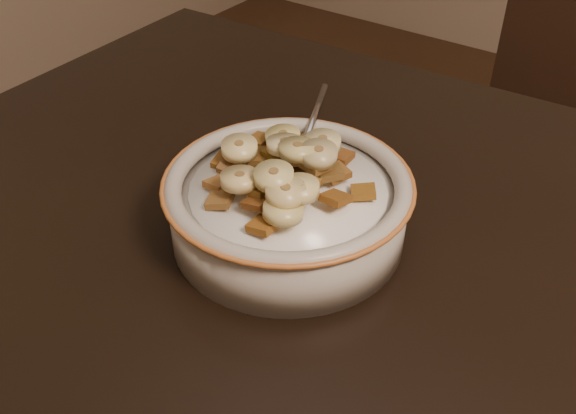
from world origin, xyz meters
The scene contains 43 objects.
chair centered at (-0.18, 0.66, 0.42)m, with size 0.37×0.37×0.84m, color black.
cereal_bowl centered at (-0.27, 0.07, 0.77)m, with size 0.20×0.20×0.05m, color #B4AA9A.
milk centered at (-0.27, 0.07, 0.80)m, with size 0.17×0.17×0.00m, color white.
spoon centered at (-0.28, 0.10, 0.80)m, with size 0.04×0.05×0.01m, color silver.
cereal_square_0 centered at (-0.33, 0.06, 0.80)m, with size 0.02×0.02×0.01m, color brown.
cereal_square_1 centered at (-0.24, 0.10, 0.81)m, with size 0.02×0.02×0.01m, color brown.
cereal_square_2 centered at (-0.28, 0.10, 0.81)m, with size 0.02×0.02×0.01m, color brown.
cereal_square_3 centered at (-0.26, 0.04, 0.82)m, with size 0.02×0.02×0.01m, color #905E33.
cereal_square_4 centered at (-0.21, 0.09, 0.80)m, with size 0.02×0.02×0.01m, color #9D671C.
cereal_square_5 centered at (-0.29, 0.05, 0.81)m, with size 0.02×0.02×0.01m, color brown.
cereal_square_6 centered at (-0.32, 0.08, 0.81)m, with size 0.02×0.02×0.01m, color brown.
cereal_square_7 centered at (-0.26, 0.13, 0.80)m, with size 0.02×0.02×0.01m, color brown.
cereal_square_8 centered at (-0.27, 0.03, 0.82)m, with size 0.02×0.02×0.01m, color brown.
cereal_square_9 centered at (-0.28, 0.09, 0.82)m, with size 0.02×0.02×0.01m, color olive.
cereal_square_10 centered at (-0.30, 0.02, 0.81)m, with size 0.02×0.02×0.01m, color brown.
cereal_square_11 centered at (-0.29, 0.11, 0.81)m, with size 0.02×0.02×0.01m, color brown.
cereal_square_12 centered at (-0.24, 0.06, 0.82)m, with size 0.02×0.02×0.01m, color #895D1B.
cereal_square_13 centered at (-0.25, 0.08, 0.82)m, with size 0.02×0.02×0.01m, color olive.
cereal_square_14 centered at (-0.31, 0.08, 0.81)m, with size 0.02×0.02×0.01m, color brown.
cereal_square_15 centered at (-0.24, 0.09, 0.81)m, with size 0.02×0.02×0.01m, color brown.
cereal_square_16 centered at (-0.33, 0.10, 0.81)m, with size 0.02×0.02×0.01m, color brown.
cereal_square_17 centered at (-0.30, 0.09, 0.81)m, with size 0.02×0.02×0.01m, color brown.
cereal_square_18 centered at (-0.32, 0.06, 0.81)m, with size 0.02×0.02×0.01m, color brown.
cereal_square_19 centered at (-0.31, 0.03, 0.81)m, with size 0.02×0.02×0.01m, color brown.
cereal_square_20 centered at (-0.27, 0.11, 0.81)m, with size 0.02×0.02×0.01m, color brown.
cereal_square_21 centered at (-0.33, 0.09, 0.80)m, with size 0.02×0.02×0.01m, color brown.
cereal_square_22 centered at (-0.25, 0.01, 0.81)m, with size 0.02×0.02×0.01m, color brown.
cereal_square_23 centered at (-0.27, 0.02, 0.81)m, with size 0.02×0.02×0.01m, color brown.
cereal_square_24 centered at (-0.25, 0.05, 0.82)m, with size 0.02×0.02×0.01m, color brown.
cereal_square_25 centered at (-0.29, 0.13, 0.81)m, with size 0.02×0.02×0.01m, color olive.
cereal_square_26 centered at (-0.22, 0.06, 0.81)m, with size 0.02×0.02×0.01m, color brown.
cereal_square_27 centered at (-0.28, 0.13, 0.81)m, with size 0.02×0.02×0.01m, color #974D1C.
banana_slice_0 centered at (-0.30, 0.11, 0.82)m, with size 0.03×0.03×0.01m, color #F9E37F.
banana_slice_1 centered at (-0.25, 0.09, 0.83)m, with size 0.03×0.03×0.01m, color #C7BB76.
banana_slice_2 centered at (-0.26, 0.10, 0.83)m, with size 0.03×0.03×0.01m, color #D9C685.
banana_slice_3 centered at (-0.27, 0.08, 0.83)m, with size 0.03×0.03×0.01m, color tan.
banana_slice_4 centered at (-0.29, 0.03, 0.82)m, with size 0.03×0.03×0.01m, color tan.
banana_slice_5 centered at (-0.25, 0.03, 0.83)m, with size 0.03×0.03×0.01m, color #FFE69F.
banana_slice_6 centered at (-0.29, 0.09, 0.83)m, with size 0.03×0.03×0.01m, color #FDEFAB.
banana_slice_7 centered at (-0.32, 0.07, 0.82)m, with size 0.03×0.03×0.01m, color #F3E581.
banana_slice_8 centered at (-0.26, 0.04, 0.83)m, with size 0.03×0.03×0.01m, color #FADE93.
banana_slice_9 centered at (-0.24, 0.02, 0.82)m, with size 0.03×0.03×0.01m, color #F9EC97.
banana_slice_10 centered at (-0.24, 0.04, 0.83)m, with size 0.03×0.03×0.01m, color #F5E88A.
Camera 1 is at (-0.02, -0.29, 1.11)m, focal length 40.00 mm.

